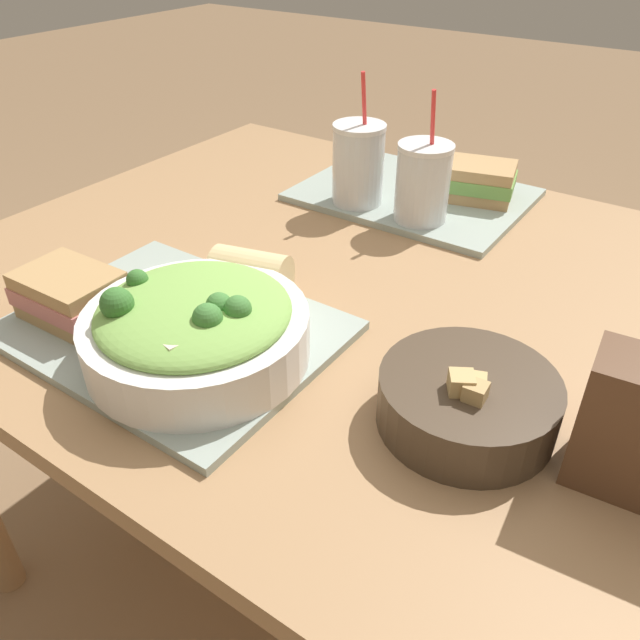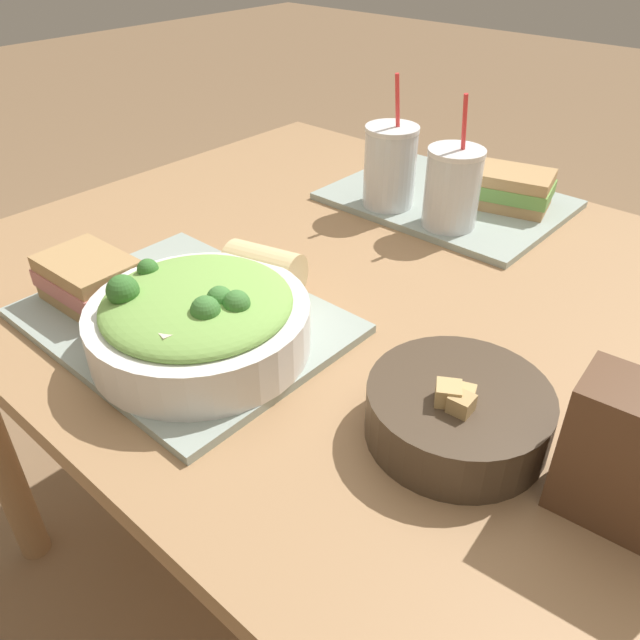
% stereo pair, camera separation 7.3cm
% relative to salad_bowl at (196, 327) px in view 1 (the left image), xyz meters
% --- Properties ---
extents(ground_plane, '(12.00, 12.00, 0.00)m').
position_rel_salad_bowl_xyz_m(ground_plane, '(0.04, 0.29, -0.77)').
color(ground_plane, '#846647').
extents(dining_table, '(1.22, 0.99, 0.72)m').
position_rel_salad_bowl_xyz_m(dining_table, '(0.04, 0.29, -0.15)').
color(dining_table, '#A37A51').
rests_on(dining_table, ground_plane).
extents(tray_near, '(0.40, 0.31, 0.01)m').
position_rel_salad_bowl_xyz_m(tray_near, '(-0.07, 0.03, -0.05)').
color(tray_near, '#99A89E').
rests_on(tray_near, dining_table).
extents(tray_far, '(0.40, 0.31, 0.01)m').
position_rel_salad_bowl_xyz_m(tray_far, '(-0.02, 0.60, -0.05)').
color(tray_far, '#99A89E').
rests_on(tray_far, dining_table).
extents(salad_bowl, '(0.27, 0.27, 0.11)m').
position_rel_salad_bowl_xyz_m(salad_bowl, '(0.00, 0.00, 0.00)').
color(salad_bowl, white).
rests_on(salad_bowl, tray_near).
extents(soup_bowl, '(0.19, 0.19, 0.08)m').
position_rel_salad_bowl_xyz_m(soup_bowl, '(0.31, 0.09, -0.02)').
color(soup_bowl, '#473828').
rests_on(soup_bowl, dining_table).
extents(sandwich_near, '(0.14, 0.10, 0.06)m').
position_rel_salad_bowl_xyz_m(sandwich_near, '(-0.20, -0.03, -0.01)').
color(sandwich_near, tan).
rests_on(sandwich_near, tray_near).
extents(baguette_near, '(0.12, 0.09, 0.07)m').
position_rel_salad_bowl_xyz_m(baguette_near, '(-0.03, 0.14, -0.01)').
color(baguette_near, '#DBBC84').
rests_on(baguette_near, tray_near).
extents(sandwich_far, '(0.16, 0.13, 0.06)m').
position_rel_salad_bowl_xyz_m(sandwich_far, '(0.08, 0.64, -0.01)').
color(sandwich_far, tan).
rests_on(sandwich_far, tray_far).
extents(drink_cup_dark, '(0.09, 0.09, 0.23)m').
position_rel_salad_bowl_xyz_m(drink_cup_dark, '(-0.09, 0.50, 0.02)').
color(drink_cup_dark, silver).
rests_on(drink_cup_dark, tray_far).
extents(drink_cup_red, '(0.09, 0.09, 0.22)m').
position_rel_salad_bowl_xyz_m(drink_cup_red, '(0.04, 0.50, 0.02)').
color(drink_cup_red, silver).
rests_on(drink_cup_red, tray_far).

